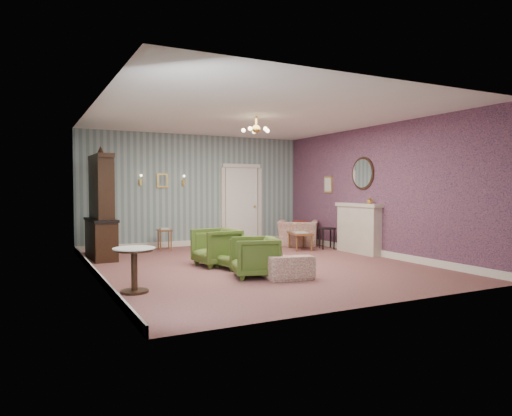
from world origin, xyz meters
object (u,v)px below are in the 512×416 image
olive_chair_a (255,255)px  dresser (100,204)px  wingback_chair (298,229)px  fireplace (359,228)px  olive_chair_c (216,245)px  side_table_black (327,238)px  sofa_chintz (274,251)px  pedestal_table (134,270)px  coffee_table (300,241)px  olive_chair_b (235,250)px

olive_chair_a → dresser: size_ratio=0.32×
wingback_chair → dresser: dresser is taller
fireplace → olive_chair_c: bearing=-178.4°
fireplace → side_table_black: 1.03m
sofa_chintz → wingback_chair: size_ratio=1.92×
olive_chair_c → pedestal_table: (-1.94, -1.65, -0.07)m
sofa_chintz → dresser: bearing=49.6°
wingback_chair → pedestal_table: 6.19m
wingback_chair → coffee_table: bearing=97.3°
wingback_chair → fireplace: (0.48, -1.85, 0.14)m
wingback_chair → pedestal_table: bearing=71.3°
olive_chair_b → wingback_chair: 3.75m
olive_chair_b → side_table_black: (3.16, 1.49, -0.07)m
side_table_black → olive_chair_c: bearing=-162.6°
sofa_chintz → side_table_black: size_ratio=3.66×
coffee_table → pedestal_table: (-4.65, -2.91, 0.12)m
olive_chair_c → fireplace: bearing=86.6°
olive_chair_a → wingback_chair: 4.45m
pedestal_table → dresser: bearing=88.9°
sofa_chintz → side_table_black: bearing=-42.5°
sofa_chintz → dresser: dresser is taller
wingback_chair → side_table_black: (0.27, -0.90, -0.18)m
pedestal_table → coffee_table: bearing=32.0°
wingback_chair → fireplace: size_ratio=0.72×
olive_chair_a → pedestal_table: olive_chair_a is taller
olive_chair_c → dresser: dresser is taller
olive_chair_a → olive_chair_c: 1.39m
sofa_chintz → dresser: (-2.56, 3.00, 0.80)m
olive_chair_b → fireplace: size_ratio=0.48×
olive_chair_a → wingback_chair: wingback_chair is taller
dresser → coffee_table: bearing=-10.3°
fireplace → side_table_black: bearing=102.4°
sofa_chintz → wingback_chair: 3.86m
olive_chair_b → fireplace: (3.37, 0.54, 0.24)m
dresser → pedestal_table: bearing=-93.0°
olive_chair_b → sofa_chintz: sofa_chintz is taller
wingback_chair → coffee_table: size_ratio=1.21×
olive_chair_a → coffee_table: bearing=151.7°
sofa_chintz → fireplace: fireplace is taller
coffee_table → olive_chair_b: bearing=-146.0°
olive_chair_b → pedestal_table: olive_chair_b is taller
olive_chair_b → wingback_chair: size_ratio=0.67×
coffee_table → pedestal_table: 5.49m
olive_chair_b → sofa_chintz: 0.79m
olive_chair_c → wingback_chair: 3.66m
olive_chair_a → fireplace: bearing=129.4°
olive_chair_b → dresser: size_ratio=0.29×
sofa_chintz → olive_chair_c: bearing=41.8°
olive_chair_b → coffee_table: (2.51, 1.70, -0.13)m
olive_chair_a → side_table_black: bearing=143.1°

